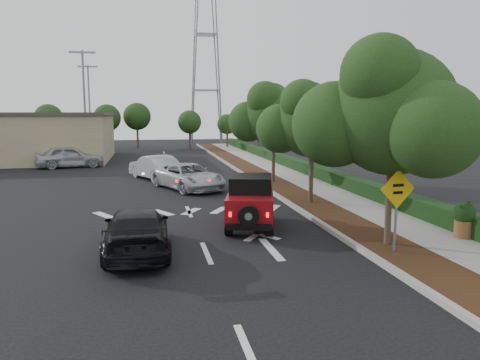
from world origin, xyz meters
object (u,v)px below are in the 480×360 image
object	(u,v)px
silver_suv_ahead	(189,177)
speed_hump_sign	(397,199)
black_suv_oncoming	(137,231)
red_jeep	(251,201)

from	to	relation	value
silver_suv_ahead	speed_hump_sign	world-z (taller)	speed_hump_sign
black_suv_oncoming	speed_hump_sign	size ratio (longest dim) A/B	1.92
red_jeep	black_suv_oncoming	bearing A→B (deg)	-133.21
black_suv_oncoming	speed_hump_sign	xyz separation A→B (m)	(7.43, -1.71, 1.01)
silver_suv_ahead	speed_hump_sign	distance (m)	14.06
speed_hump_sign	silver_suv_ahead	bearing A→B (deg)	103.63
black_suv_oncoming	silver_suv_ahead	bearing A→B (deg)	-102.83
silver_suv_ahead	speed_hump_sign	size ratio (longest dim) A/B	2.08
black_suv_oncoming	speed_hump_sign	bearing A→B (deg)	166.68
speed_hump_sign	red_jeep	bearing A→B (deg)	121.67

